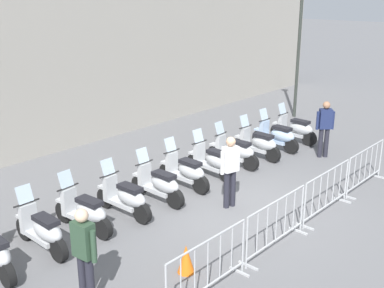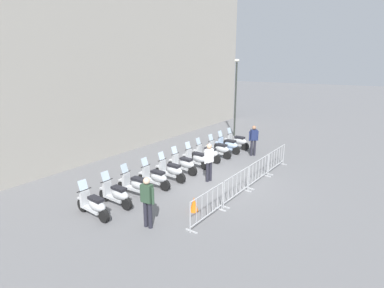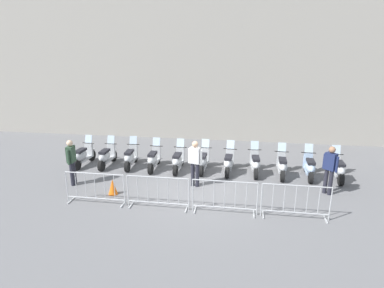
% 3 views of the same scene
% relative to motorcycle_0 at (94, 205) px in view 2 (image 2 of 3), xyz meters
% --- Properties ---
extents(ground_plane, '(120.00, 120.00, 0.00)m').
position_rel_motorcycle_0_xyz_m(ground_plane, '(5.03, -2.26, -0.45)').
color(ground_plane, slate).
extents(building_facade, '(28.09, 5.49, 14.42)m').
position_rel_motorcycle_0_xyz_m(building_facade, '(5.90, 5.56, 6.75)').
color(building_facade, '#9E998E').
rests_on(building_facade, ground).
extents(motorcycle_0, '(0.64, 1.72, 1.24)m').
position_rel_motorcycle_0_xyz_m(motorcycle_0, '(0.00, 0.00, 0.00)').
color(motorcycle_0, black).
rests_on(motorcycle_0, ground).
extents(motorcycle_1, '(0.60, 1.72, 1.24)m').
position_rel_motorcycle_0_xyz_m(motorcycle_1, '(1.05, -0.07, 0.00)').
color(motorcycle_1, black).
rests_on(motorcycle_1, ground).
extents(motorcycle_2, '(0.56, 1.72, 1.24)m').
position_rel_motorcycle_0_xyz_m(motorcycle_2, '(2.11, -0.12, 0.00)').
color(motorcycle_2, black).
rests_on(motorcycle_2, ground).
extents(motorcycle_3, '(0.56, 1.73, 1.24)m').
position_rel_motorcycle_0_xyz_m(motorcycle_3, '(3.13, -0.33, 0.00)').
color(motorcycle_3, black).
rests_on(motorcycle_3, ground).
extents(motorcycle_4, '(0.59, 1.72, 1.24)m').
position_rel_motorcycle_0_xyz_m(motorcycle_4, '(4.17, -0.46, 0.00)').
color(motorcycle_4, black).
rests_on(motorcycle_4, ground).
extents(motorcycle_5, '(0.62, 1.72, 1.24)m').
position_rel_motorcycle_0_xyz_m(motorcycle_5, '(5.22, -0.48, 0.00)').
color(motorcycle_5, black).
rests_on(motorcycle_5, ground).
extents(motorcycle_6, '(0.65, 1.72, 1.24)m').
position_rel_motorcycle_0_xyz_m(motorcycle_6, '(6.26, -0.63, 0.00)').
color(motorcycle_6, black).
rests_on(motorcycle_6, ground).
extents(motorcycle_7, '(0.56, 1.73, 1.24)m').
position_rel_motorcycle_0_xyz_m(motorcycle_7, '(7.32, -0.71, 0.00)').
color(motorcycle_7, black).
rests_on(motorcycle_7, ground).
extents(motorcycle_8, '(0.63, 1.72, 1.24)m').
position_rel_motorcycle_0_xyz_m(motorcycle_8, '(8.34, -0.91, 0.00)').
color(motorcycle_8, black).
rests_on(motorcycle_8, ground).
extents(motorcycle_9, '(0.64, 1.72, 1.24)m').
position_rel_motorcycle_0_xyz_m(motorcycle_9, '(9.38, -1.02, 0.00)').
color(motorcycle_9, black).
rests_on(motorcycle_9, ground).
extents(motorcycle_10, '(0.62, 1.72, 1.24)m').
position_rel_motorcycle_0_xyz_m(motorcycle_10, '(10.42, -1.17, 0.00)').
color(motorcycle_10, black).
rests_on(motorcycle_10, ground).
extents(barrier_segment_0, '(2.00, 0.64, 1.07)m').
position_rel_motorcycle_0_xyz_m(barrier_segment_0, '(1.73, -3.51, 0.07)').
color(barrier_segment_0, '#B2B5B7').
rests_on(barrier_segment_0, ground).
extents(barrier_segment_1, '(2.00, 0.64, 1.07)m').
position_rel_motorcycle_0_xyz_m(barrier_segment_1, '(3.81, -3.74, 0.07)').
color(barrier_segment_1, '#B2B5B7').
rests_on(barrier_segment_1, ground).
extents(barrier_segment_2, '(2.00, 0.64, 1.07)m').
position_rel_motorcycle_0_xyz_m(barrier_segment_2, '(5.89, -3.97, 0.07)').
color(barrier_segment_2, '#B2B5B7').
rests_on(barrier_segment_2, ground).
extents(barrier_segment_3, '(2.00, 0.64, 1.07)m').
position_rel_motorcycle_0_xyz_m(barrier_segment_3, '(7.97, -4.21, 0.07)').
color(barrier_segment_3, '#B2B5B7').
rests_on(barrier_segment_3, ground).
extents(street_lamp, '(0.36, 0.36, 5.28)m').
position_rel_motorcycle_0_xyz_m(street_lamp, '(13.45, 0.22, 2.77)').
color(street_lamp, '#2D332D').
rests_on(street_lamp, ground).
extents(officer_near_row_end, '(0.23, 0.55, 1.73)m').
position_rel_motorcycle_0_xyz_m(officer_near_row_end, '(0.38, -2.03, 0.53)').
color(officer_near_row_end, '#23232D').
rests_on(officer_near_row_end, ground).
extents(officer_mid_plaza, '(0.52, 0.33, 1.73)m').
position_rel_motorcycle_0_xyz_m(officer_mid_plaza, '(4.93, -1.98, 0.53)').
color(officer_mid_plaza, '#23232D').
rests_on(officer_mid_plaza, ground).
extents(officer_by_barriers, '(0.40, 0.45, 1.73)m').
position_rel_motorcycle_0_xyz_m(officer_by_barriers, '(9.57, -2.46, 0.53)').
color(officer_by_barriers, '#23232D').
rests_on(officer_by_barriers, ground).
extents(traffic_cone, '(0.32, 0.32, 0.55)m').
position_rel_motorcycle_0_xyz_m(traffic_cone, '(2.08, -2.80, -0.18)').
color(traffic_cone, orange).
rests_on(traffic_cone, ground).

